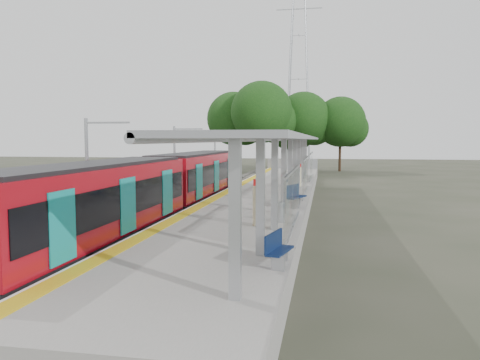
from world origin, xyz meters
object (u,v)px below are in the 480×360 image
object	(u,v)px
bench_far	(291,180)
litter_bin	(280,212)
info_pillar_far	(299,177)
bench_near	(277,248)
info_pillar_near	(258,206)
train	(160,187)
bench_mid	(294,195)

from	to	relation	value
bench_far	litter_bin	bearing A→B (deg)	-73.02
bench_far	info_pillar_far	world-z (taller)	info_pillar_far
bench_near	bench_far	size ratio (longest dim) A/B	0.93
bench_far	litter_bin	world-z (taller)	bench_far
bench_far	bench_near	bearing A→B (deg)	-72.21
info_pillar_near	litter_bin	xyz separation A→B (m)	(0.80, 1.03, -0.40)
train	litter_bin	bearing A→B (deg)	-26.85
bench_mid	bench_far	distance (m)	10.41
train	bench_mid	world-z (taller)	train
bench_near	bench_far	bearing A→B (deg)	105.96
bench_mid	info_pillar_near	size ratio (longest dim) A/B	0.92
train	info_pillar_far	world-z (taller)	train
info_pillar_far	litter_bin	world-z (taller)	info_pillar_far
info_pillar_near	train	bearing A→B (deg)	132.36
bench_near	bench_far	xyz separation A→B (m)	(-1.16, 21.89, 0.03)
bench_far	litter_bin	xyz separation A→B (m)	(0.58, -15.02, -0.10)
train	litter_bin	world-z (taller)	train
train	bench_near	xyz separation A→B (m)	(7.12, -10.18, -0.56)
bench_near	info_pillar_far	distance (m)	22.39
train	info_pillar_far	distance (m)	13.81
info_pillar_far	litter_bin	size ratio (longest dim) A/B	1.98
info_pillar_far	litter_bin	xyz separation A→B (m)	(0.07, -15.50, -0.30)
train	bench_far	distance (m)	13.15
info_pillar_far	litter_bin	bearing A→B (deg)	-93.11
info_pillar_near	info_pillar_far	size ratio (longest dim) A/B	1.13
bench_mid	info_pillar_far	world-z (taller)	info_pillar_far
info_pillar_near	litter_bin	world-z (taller)	info_pillar_near
bench_far	info_pillar_near	size ratio (longest dim) A/B	0.80
info_pillar_near	bench_mid	bearing A→B (deg)	68.64
info_pillar_near	bench_near	bearing A→B (deg)	-87.32
bench_mid	litter_bin	xyz separation A→B (m)	(-0.28, -4.65, -0.18)
bench_near	litter_bin	xyz separation A→B (m)	(-0.58, 6.87, -0.07)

